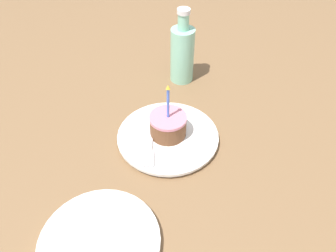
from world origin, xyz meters
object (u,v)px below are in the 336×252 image
at_px(plate, 168,137).
at_px(side_plate, 100,243).
at_px(cake_slice, 170,125).
at_px(bottle, 182,53).
at_px(fork, 150,140).

bearing_deg(plate, side_plate, 74.24).
distance_m(cake_slice, bottle, 0.26).
relative_size(plate, bottle, 1.13).
bearing_deg(side_plate, fork, -99.30).
bearing_deg(side_plate, bottle, -98.20).
bearing_deg(bottle, fork, 82.81).
distance_m(plate, cake_slice, 0.04).
height_order(cake_slice, fork, cake_slice).
xyz_separation_m(bottle, side_plate, (0.08, 0.54, -0.08)).
height_order(fork, bottle, bottle).
relative_size(plate, fork, 1.27).
xyz_separation_m(cake_slice, side_plate, (0.08, 0.28, -0.04)).
relative_size(bottle, side_plate, 0.97).
relative_size(cake_slice, bottle, 0.67).
bearing_deg(fork, side_plate, 80.70).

